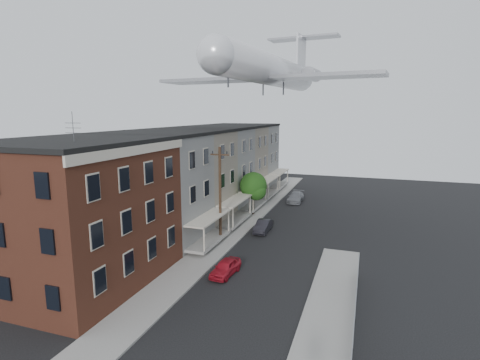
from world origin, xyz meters
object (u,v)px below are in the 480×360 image
(car_mid, at_px, (263,226))
(car_far, at_px, (296,197))
(street_tree, at_px, (254,187))
(car_near, at_px, (226,267))
(utility_pole, at_px, (220,194))
(airplane, at_px, (272,70))

(car_mid, bearing_deg, car_far, 86.18)
(street_tree, xyz_separation_m, car_near, (2.78, -16.67, -2.87))
(utility_pole, bearing_deg, car_near, -65.24)
(street_tree, bearing_deg, airplane, 16.99)
(car_near, distance_m, car_mid, 10.93)
(car_near, height_order, airplane, airplane)
(street_tree, distance_m, car_mid, 6.95)
(street_tree, relative_size, car_far, 1.14)
(utility_pole, xyz_separation_m, car_mid, (3.03, 4.19, -4.07))
(car_mid, xyz_separation_m, car_far, (0.77, 14.08, 0.06))
(car_mid, bearing_deg, car_near, -90.27)
(car_near, xyz_separation_m, car_far, (0.69, 25.01, 0.08))
(car_far, bearing_deg, street_tree, -112.53)
(utility_pole, distance_m, airplane, 16.12)
(car_far, bearing_deg, airplane, -101.81)
(street_tree, xyz_separation_m, car_mid, (2.70, -5.73, -2.85))
(airplane, bearing_deg, street_tree, -163.01)
(utility_pole, xyz_separation_m, car_far, (3.80, 18.27, -4.01))
(car_mid, distance_m, car_far, 14.10)
(street_tree, xyz_separation_m, airplane, (1.84, 0.56, 13.28))
(airplane, bearing_deg, car_far, 78.12)
(utility_pole, distance_m, car_mid, 6.58)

